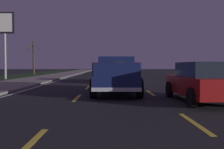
# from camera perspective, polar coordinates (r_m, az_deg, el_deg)

# --- Properties ---
(ground) EXTENTS (144.00, 144.00, 0.00)m
(ground) POSITION_cam_1_polar(r_m,az_deg,el_deg) (28.11, 0.22, -0.85)
(ground) COLOR black
(sidewalk_shoulder) EXTENTS (108.00, 4.00, 0.12)m
(sidewalk_shoulder) POSITION_cam_1_polar(r_m,az_deg,el_deg) (29.00, -14.67, -0.71)
(sidewalk_shoulder) COLOR gray
(sidewalk_shoulder) RESTS_ON ground
(lane_markings) EXTENTS (108.62, 7.04, 0.01)m
(lane_markings) POSITION_cam_1_polar(r_m,az_deg,el_deg) (31.74, -5.40, -0.53)
(lane_markings) COLOR yellow
(lane_markings) RESTS_ON ground
(pickup_truck) EXTENTS (5.46, 2.36, 1.87)m
(pickup_truck) POSITION_cam_1_polar(r_m,az_deg,el_deg) (12.94, 0.97, 0.11)
(pickup_truck) COLOR #141E4C
(pickup_truck) RESTS_ON ground
(sedan_white) EXTENTS (4.45, 2.10, 1.54)m
(sedan_white) POSITION_cam_1_polar(r_m,az_deg,el_deg) (21.32, 0.53, 0.34)
(sedan_white) COLOR silver
(sedan_white) RESTS_ON ground
(sedan_red) EXTENTS (4.44, 2.08, 1.54)m
(sedan_red) POSITION_cam_1_polar(r_m,az_deg,el_deg) (10.58, 19.47, -1.49)
(sedan_red) COLOR maroon
(sedan_red) RESTS_ON ground
(gas_price_sign) EXTENTS (0.27, 1.90, 6.91)m
(gas_price_sign) POSITION_cam_1_polar(r_m,az_deg,el_deg) (29.03, -22.71, 9.35)
(gas_price_sign) COLOR #99999E
(gas_price_sign) RESTS_ON ground
(bare_tree_far) EXTENTS (1.39, 1.86, 5.41)m
(bare_tree_far) POSITION_cam_1_polar(r_m,az_deg,el_deg) (40.32, -17.02, 3.84)
(bare_tree_far) COLOR #423323
(bare_tree_far) RESTS_ON ground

